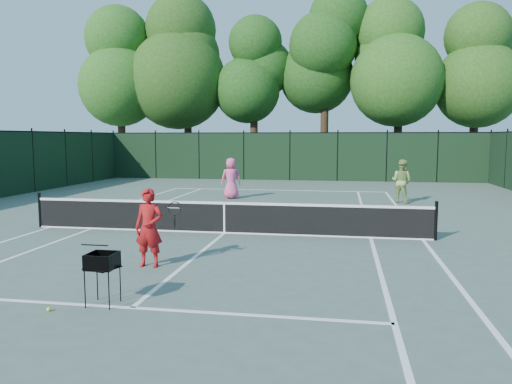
% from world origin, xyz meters
% --- Properties ---
extents(ground, '(90.00, 90.00, 0.00)m').
position_xyz_m(ground, '(0.00, 0.00, 0.00)').
color(ground, '#4A5A50').
rests_on(ground, ground).
extents(sideline_doubles_left, '(0.10, 23.77, 0.01)m').
position_xyz_m(sideline_doubles_left, '(-5.49, 0.00, 0.00)').
color(sideline_doubles_left, white).
rests_on(sideline_doubles_left, ground).
extents(sideline_doubles_right, '(0.10, 23.77, 0.01)m').
position_xyz_m(sideline_doubles_right, '(5.49, 0.00, 0.00)').
color(sideline_doubles_right, white).
rests_on(sideline_doubles_right, ground).
extents(sideline_singles_left, '(0.10, 23.77, 0.01)m').
position_xyz_m(sideline_singles_left, '(-4.12, 0.00, 0.00)').
color(sideline_singles_left, white).
rests_on(sideline_singles_left, ground).
extents(sideline_singles_right, '(0.10, 23.77, 0.01)m').
position_xyz_m(sideline_singles_right, '(4.12, 0.00, 0.00)').
color(sideline_singles_right, white).
rests_on(sideline_singles_right, ground).
extents(baseline_far, '(10.97, 0.10, 0.01)m').
position_xyz_m(baseline_far, '(0.00, 11.88, 0.00)').
color(baseline_far, white).
rests_on(baseline_far, ground).
extents(service_line_near, '(8.23, 0.10, 0.01)m').
position_xyz_m(service_line_near, '(0.00, -6.40, 0.00)').
color(service_line_near, white).
rests_on(service_line_near, ground).
extents(service_line_far, '(8.23, 0.10, 0.01)m').
position_xyz_m(service_line_far, '(0.00, 6.40, 0.00)').
color(service_line_far, white).
rests_on(service_line_far, ground).
extents(center_service_line, '(0.10, 12.80, 0.01)m').
position_xyz_m(center_service_line, '(0.00, 0.00, 0.00)').
color(center_service_line, white).
rests_on(center_service_line, ground).
extents(tennis_net, '(11.69, 0.09, 1.06)m').
position_xyz_m(tennis_net, '(0.00, 0.00, 0.48)').
color(tennis_net, black).
rests_on(tennis_net, ground).
extents(fence_far, '(24.00, 0.05, 3.00)m').
position_xyz_m(fence_far, '(0.00, 18.00, 1.50)').
color(fence_far, black).
rests_on(fence_far, ground).
extents(tree_0, '(6.40, 6.40, 13.14)m').
position_xyz_m(tree_0, '(-13.00, 21.50, 8.16)').
color(tree_0, black).
rests_on(tree_0, ground).
extents(tree_1, '(6.80, 6.80, 13.98)m').
position_xyz_m(tree_1, '(-8.00, 22.00, 8.69)').
color(tree_1, black).
rests_on(tree_1, ground).
extents(tree_2, '(6.00, 6.00, 12.40)m').
position_xyz_m(tree_2, '(-3.00, 21.80, 7.73)').
color(tree_2, black).
rests_on(tree_2, ground).
extents(tree_3, '(7.00, 7.00, 14.45)m').
position_xyz_m(tree_3, '(2.00, 22.30, 9.01)').
color(tree_3, black).
rests_on(tree_3, ground).
extents(tree_4, '(6.20, 6.20, 12.97)m').
position_xyz_m(tree_4, '(7.00, 21.60, 8.14)').
color(tree_4, black).
rests_on(tree_4, ground).
extents(tree_5, '(5.80, 5.80, 12.23)m').
position_xyz_m(tree_5, '(12.00, 22.10, 7.71)').
color(tree_5, black).
rests_on(tree_5, ground).
extents(coach, '(0.91, 0.60, 1.67)m').
position_xyz_m(coach, '(-0.71, -3.88, 0.84)').
color(coach, '#A61315').
rests_on(coach, ground).
extents(player_pink, '(1.05, 0.87, 1.84)m').
position_xyz_m(player_pink, '(-1.60, 8.02, 0.92)').
color(player_pink, '#E9528A').
rests_on(player_pink, ground).
extents(player_green, '(1.12, 1.07, 1.82)m').
position_xyz_m(player_green, '(5.78, 7.83, 0.91)').
color(player_green, '#8CAD56').
rests_on(player_green, ground).
extents(ball_hopper, '(0.56, 0.56, 0.87)m').
position_xyz_m(ball_hopper, '(-0.54, -6.33, 0.73)').
color(ball_hopper, black).
rests_on(ball_hopper, ground).
extents(loose_ball_near_cart, '(0.07, 0.07, 0.07)m').
position_xyz_m(loose_ball_near_cart, '(-1.24, -6.77, 0.03)').
color(loose_ball_near_cart, yellow).
rests_on(loose_ball_near_cart, ground).
extents(loose_ball_midcourt, '(0.07, 0.07, 0.07)m').
position_xyz_m(loose_ball_midcourt, '(-1.81, -1.74, 0.03)').
color(loose_ball_midcourt, '#C4DE2D').
rests_on(loose_ball_midcourt, ground).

